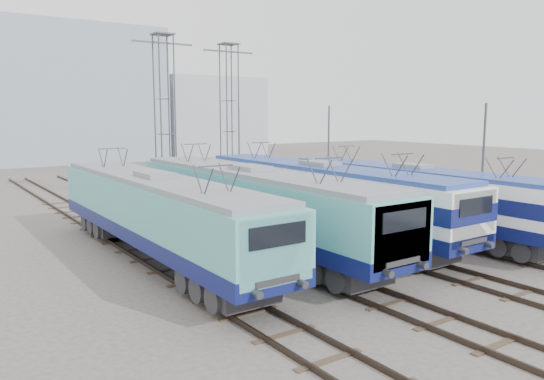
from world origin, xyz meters
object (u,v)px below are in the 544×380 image
at_px(locomotive_far_right, 415,193).
at_px(catenary_tower_west, 165,111).
at_px(mast_rear, 239,148).
at_px(mast_mid, 328,157).
at_px(locomotive_center_left, 253,202).
at_px(locomotive_far_left, 158,211).
at_px(mast_front, 482,172).
at_px(catenary_tower_east, 229,111).
at_px(locomotive_center_right, 322,193).

distance_m(locomotive_far_right, catenary_tower_west, 19.04).
bearing_deg(mast_rear, mast_mid, -90.00).
bearing_deg(locomotive_center_left, locomotive_far_left, 172.50).
height_order(locomotive_far_left, mast_front, mast_front).
relative_size(locomotive_center_left, catenary_tower_west, 1.57).
height_order(catenary_tower_east, mast_rear, catenary_tower_east).
xyz_separation_m(locomotive_far_left, mast_front, (15.35, -5.33, 1.21)).
height_order(locomotive_far_right, mast_mid, mast_mid).
relative_size(locomotive_far_right, mast_rear, 2.52).
height_order(catenary_tower_west, mast_mid, catenary_tower_west).
bearing_deg(mast_front, catenary_tower_west, 113.27).
height_order(catenary_tower_west, mast_rear, catenary_tower_west).
height_order(mast_front, mast_mid, same).
relative_size(locomotive_center_right, catenary_tower_east, 1.55).
height_order(locomotive_center_right, catenary_tower_east, catenary_tower_east).
height_order(catenary_tower_west, mast_front, catenary_tower_west).
relative_size(locomotive_center_right, mast_mid, 2.66).
distance_m(locomotive_center_left, locomotive_center_right, 4.51).
relative_size(locomotive_center_left, catenary_tower_east, 1.57).
xyz_separation_m(locomotive_center_left, mast_mid, (10.85, 7.27, 1.16)).
bearing_deg(locomotive_center_right, locomotive_far_left, 178.47).
height_order(locomotive_center_right, locomotive_far_right, locomotive_center_right).
bearing_deg(catenary_tower_east, catenary_tower_west, -162.90).
bearing_deg(locomotive_far_right, mast_mid, 78.70).
distance_m(locomotive_far_right, mast_front, 3.54).
height_order(locomotive_far_left, locomotive_center_left, locomotive_center_left).
distance_m(catenary_tower_west, catenary_tower_east, 6.80).
relative_size(locomotive_center_right, mast_rear, 2.66).
bearing_deg(locomotive_far_right, catenary_tower_east, 90.74).
bearing_deg(locomotive_far_left, locomotive_center_left, -7.50).
relative_size(catenary_tower_east, mast_rear, 1.71).
xyz_separation_m(locomotive_far_right, mast_front, (1.85, -2.74, 1.25)).
xyz_separation_m(locomotive_center_right, mast_front, (6.35, -5.09, 1.13)).
height_order(locomotive_far_right, catenary_tower_east, catenary_tower_east).
bearing_deg(mast_rear, catenary_tower_east, -136.40).
distance_m(mast_mid, mast_rear, 12.00).
relative_size(catenary_tower_east, mast_mid, 1.71).
xyz_separation_m(catenary_tower_west, mast_mid, (8.60, -8.00, -3.14)).
xyz_separation_m(locomotive_far_right, mast_mid, (1.85, 9.26, 1.25)).
bearing_deg(locomotive_center_left, catenary_tower_west, 81.62).
distance_m(locomotive_far_left, locomotive_center_left, 4.54).
xyz_separation_m(locomotive_far_left, mast_rear, (15.35, 18.67, 1.21)).
distance_m(catenary_tower_east, mast_rear, 4.28).
bearing_deg(locomotive_far_left, mast_front, -19.14).
distance_m(catenary_tower_east, mast_front, 22.32).
bearing_deg(locomotive_far_right, mast_front, -56.00).
distance_m(locomotive_far_left, mast_rear, 24.20).
relative_size(catenary_tower_west, mast_mid, 1.71).
relative_size(locomotive_center_left, locomotive_far_right, 1.07).
xyz_separation_m(locomotive_center_left, mast_rear, (10.85, 19.27, 1.16)).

